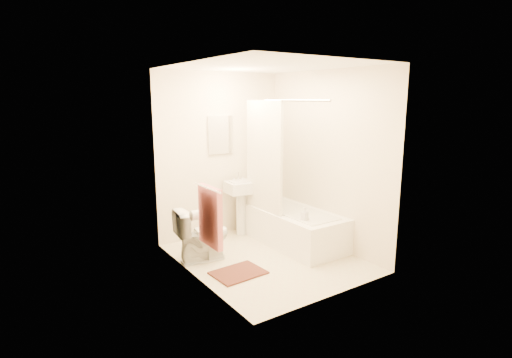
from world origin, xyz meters
TOP-DOWN VIEW (x-y plane):
  - floor at (0.00, 0.00)m, footprint 2.40×2.40m
  - ceiling at (0.00, 0.00)m, footprint 2.40×2.40m
  - wall_back at (0.00, 1.20)m, footprint 2.00×0.02m
  - wall_left at (-1.00, 0.00)m, footprint 0.02×2.40m
  - wall_right at (1.00, 0.00)m, footprint 0.02×2.40m
  - mirror at (0.00, 1.18)m, footprint 0.40×0.03m
  - curtain_rod at (0.30, 0.10)m, footprint 0.03×1.70m
  - shower_curtain at (0.30, 0.50)m, footprint 0.04×0.80m
  - towel_bar at (-0.96, -0.25)m, footprint 0.02×0.60m
  - towel at (-0.93, -0.25)m, footprint 0.06×0.45m
  - toilet_paper at (-0.93, 0.12)m, footprint 0.11×0.12m
  - toilet at (-0.71, 0.40)m, footprint 0.72×0.46m
  - sink at (0.21, 0.95)m, footprint 0.49×0.41m
  - bathtub at (0.63, 0.30)m, footprint 0.74×1.70m
  - bath_mat at (-0.55, -0.20)m, footprint 0.61×0.48m
  - soap_bottle at (0.45, -0.20)m, footprint 0.09×0.10m
  - scrub_brush at (0.73, 0.80)m, footprint 0.09×0.20m

SIDE VIEW (x-z plane):
  - floor at x=0.00m, z-range 0.00..0.00m
  - bath_mat at x=-0.55m, z-range 0.00..0.02m
  - bathtub at x=0.63m, z-range 0.00..0.48m
  - toilet at x=-0.71m, z-range 0.00..0.67m
  - sink at x=0.21m, z-range 0.00..0.90m
  - scrub_brush at x=0.73m, z-range 0.48..0.52m
  - soap_bottle at x=0.45m, z-range 0.48..0.65m
  - toilet_paper at x=-0.93m, z-range 0.64..0.76m
  - towel at x=-0.93m, z-range 0.45..1.11m
  - towel_bar at x=-0.96m, z-range 1.09..1.11m
  - wall_back at x=0.00m, z-range 0.00..2.40m
  - wall_left at x=-1.00m, z-range 0.00..2.40m
  - wall_right at x=1.00m, z-range 0.00..2.40m
  - shower_curtain at x=0.30m, z-range 0.44..2.00m
  - mirror at x=0.00m, z-range 1.23..1.77m
  - curtain_rod at x=0.30m, z-range 1.98..2.02m
  - ceiling at x=0.00m, z-range 2.40..2.40m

